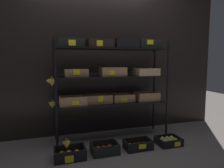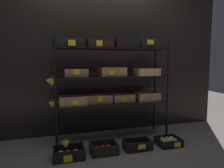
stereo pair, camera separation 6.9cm
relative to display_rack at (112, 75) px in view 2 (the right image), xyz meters
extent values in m
plane|color=#605B56|center=(0.00, 0.00, -0.95)|extent=(10.00, 10.00, 0.00)
cube|color=black|center=(0.00, 0.40, 0.35)|extent=(3.99, 0.12, 2.59)
cylinder|color=black|center=(-0.79, -0.20, -0.23)|extent=(0.03, 0.03, 1.43)
cylinder|color=black|center=(0.80, -0.20, -0.23)|extent=(0.03, 0.03, 1.43)
cylinder|color=black|center=(-0.79, 0.20, -0.23)|extent=(0.03, 0.03, 1.43)
cylinder|color=black|center=(0.80, 0.20, -0.23)|extent=(0.03, 0.03, 1.43)
cube|color=black|center=(0.00, 0.00, -0.42)|extent=(1.56, 0.36, 0.02)
cube|color=black|center=(0.00, 0.00, -0.02)|extent=(1.56, 0.36, 0.02)
cube|color=black|center=(0.00, 0.00, 0.37)|extent=(1.56, 0.36, 0.02)
cube|color=tan|center=(-0.56, -0.01, -0.40)|extent=(0.37, 0.21, 0.01)
cube|color=tan|center=(-0.56, -0.11, -0.34)|extent=(0.37, 0.02, 0.12)
cube|color=tan|center=(-0.56, 0.08, -0.34)|extent=(0.37, 0.02, 0.12)
cube|color=tan|center=(-0.74, -0.01, -0.34)|extent=(0.02, 0.17, 0.12)
cube|color=tan|center=(-0.39, -0.01, -0.34)|extent=(0.02, 0.17, 0.12)
ellipsoid|color=brown|center=(-0.67, -0.04, -0.36)|extent=(0.05, 0.05, 0.07)
ellipsoid|color=brown|center=(-0.60, -0.04, -0.36)|extent=(0.05, 0.05, 0.07)
ellipsoid|color=brown|center=(-0.53, -0.04, -0.36)|extent=(0.05, 0.05, 0.07)
ellipsoid|color=brown|center=(-0.45, -0.05, -0.36)|extent=(0.05, 0.05, 0.07)
ellipsoid|color=brown|center=(-0.67, 0.02, -0.36)|extent=(0.05, 0.05, 0.07)
ellipsoid|color=brown|center=(-0.60, 0.02, -0.36)|extent=(0.05, 0.05, 0.07)
ellipsoid|color=brown|center=(-0.52, 0.01, -0.36)|extent=(0.05, 0.05, 0.07)
ellipsoid|color=brown|center=(-0.46, 0.02, -0.36)|extent=(0.05, 0.05, 0.07)
cube|color=yellow|center=(-0.54, -0.12, -0.35)|extent=(0.09, 0.01, 0.06)
cube|color=#A87F51|center=(-0.19, 0.05, -0.40)|extent=(0.38, 0.22, 0.01)
cube|color=#A87F51|center=(-0.19, -0.06, -0.34)|extent=(0.38, 0.02, 0.11)
cube|color=#A87F51|center=(-0.19, 0.15, -0.34)|extent=(0.38, 0.02, 0.11)
cube|color=#A87F51|center=(-0.37, 0.05, -0.34)|extent=(0.02, 0.19, 0.11)
cube|color=#A87F51|center=(-0.01, 0.05, -0.34)|extent=(0.02, 0.19, 0.11)
ellipsoid|color=#A7C04C|center=(-0.29, 0.01, -0.35)|extent=(0.07, 0.07, 0.09)
ellipsoid|color=tan|center=(-0.19, 0.02, -0.35)|extent=(0.07, 0.07, 0.09)
ellipsoid|color=#BDBE5D|center=(-0.10, 0.02, -0.35)|extent=(0.07, 0.07, 0.09)
ellipsoid|color=#B5C14A|center=(-0.28, 0.07, -0.35)|extent=(0.07, 0.07, 0.09)
ellipsoid|color=#A9C362|center=(-0.19, 0.08, -0.35)|extent=(0.07, 0.07, 0.09)
ellipsoid|color=tan|center=(-0.10, 0.08, -0.35)|extent=(0.07, 0.07, 0.09)
cube|color=yellow|center=(-0.18, -0.07, -0.33)|extent=(0.07, 0.01, 0.08)
cube|color=tan|center=(0.19, 0.05, -0.40)|extent=(0.32, 0.22, 0.01)
cube|color=tan|center=(0.19, -0.05, -0.35)|extent=(0.32, 0.02, 0.10)
cube|color=tan|center=(0.19, 0.15, -0.35)|extent=(0.32, 0.02, 0.10)
cube|color=tan|center=(0.04, 0.05, -0.35)|extent=(0.02, 0.19, 0.10)
cube|color=tan|center=(0.35, 0.05, -0.35)|extent=(0.02, 0.19, 0.10)
sphere|color=#D6C04F|center=(0.14, 0.03, -0.36)|extent=(0.07, 0.07, 0.07)
sphere|color=#E0C752|center=(0.24, 0.03, -0.36)|extent=(0.07, 0.07, 0.07)
sphere|color=gold|center=(0.13, 0.08, -0.36)|extent=(0.07, 0.07, 0.07)
sphere|color=gold|center=(0.24, 0.08, -0.36)|extent=(0.07, 0.07, 0.07)
cube|color=yellow|center=(0.17, -0.06, -0.37)|extent=(0.10, 0.01, 0.06)
cube|color=tan|center=(0.58, 0.02, -0.40)|extent=(0.35, 0.24, 0.01)
cube|color=tan|center=(0.58, -0.09, -0.34)|extent=(0.35, 0.02, 0.11)
cube|color=tan|center=(0.58, 0.14, -0.34)|extent=(0.35, 0.02, 0.11)
cube|color=tan|center=(0.41, 0.02, -0.34)|extent=(0.02, 0.21, 0.11)
cube|color=tan|center=(0.74, 0.02, -0.34)|extent=(0.02, 0.21, 0.11)
sphere|color=orange|center=(0.48, -0.02, -0.37)|extent=(0.06, 0.06, 0.06)
sphere|color=orange|center=(0.54, -0.01, -0.37)|extent=(0.06, 0.06, 0.06)
sphere|color=orange|center=(0.61, -0.02, -0.37)|extent=(0.06, 0.06, 0.06)
sphere|color=orange|center=(0.67, -0.01, -0.37)|extent=(0.06, 0.06, 0.06)
sphere|color=orange|center=(0.48, 0.06, -0.37)|extent=(0.06, 0.06, 0.06)
sphere|color=orange|center=(0.54, 0.06, -0.37)|extent=(0.06, 0.06, 0.06)
sphere|color=orange|center=(0.61, 0.06, -0.37)|extent=(0.06, 0.06, 0.06)
sphere|color=orange|center=(0.68, 0.06, -0.37)|extent=(0.06, 0.06, 0.06)
cube|color=#A87F51|center=(-0.51, 0.02, -0.01)|extent=(0.31, 0.21, 0.01)
cube|color=#A87F51|center=(-0.51, -0.08, 0.04)|extent=(0.31, 0.02, 0.09)
cube|color=#A87F51|center=(-0.51, 0.11, 0.04)|extent=(0.31, 0.02, 0.09)
cube|color=#A87F51|center=(-0.66, 0.02, 0.04)|extent=(0.02, 0.18, 0.09)
cube|color=#A87F51|center=(-0.36, 0.02, 0.04)|extent=(0.02, 0.18, 0.09)
sphere|color=orange|center=(-0.56, -0.01, 0.04)|extent=(0.07, 0.07, 0.07)
sphere|color=orange|center=(-0.45, -0.01, 0.04)|extent=(0.07, 0.07, 0.07)
sphere|color=orange|center=(-0.56, 0.05, 0.04)|extent=(0.07, 0.07, 0.07)
sphere|color=orange|center=(-0.46, 0.05, 0.04)|extent=(0.07, 0.07, 0.07)
cube|color=yellow|center=(-0.51, -0.09, 0.05)|extent=(0.09, 0.01, 0.07)
cube|color=#A87F51|center=(0.01, 0.00, -0.01)|extent=(0.36, 0.25, 0.01)
cube|color=#A87F51|center=(0.01, -0.12, 0.05)|extent=(0.36, 0.02, 0.11)
cube|color=#A87F51|center=(0.01, 0.12, 0.05)|extent=(0.36, 0.02, 0.11)
cube|color=#A87F51|center=(-0.16, 0.00, 0.05)|extent=(0.02, 0.22, 0.11)
cube|color=#A87F51|center=(0.18, 0.00, 0.05)|extent=(0.02, 0.22, 0.11)
sphere|color=#8FB734|center=(-0.08, -0.04, 0.03)|extent=(0.07, 0.07, 0.07)
sphere|color=#8ABE44|center=(0.01, -0.04, 0.03)|extent=(0.07, 0.07, 0.07)
sphere|color=#8DB839|center=(0.10, -0.04, 0.03)|extent=(0.07, 0.07, 0.07)
sphere|color=#98C949|center=(-0.07, 0.03, 0.03)|extent=(0.07, 0.07, 0.07)
sphere|color=#8AC746|center=(0.01, 0.04, 0.03)|extent=(0.07, 0.07, 0.07)
sphere|color=#89B233|center=(0.10, 0.03, 0.03)|extent=(0.07, 0.07, 0.07)
cube|color=yellow|center=(-0.03, -0.13, 0.04)|extent=(0.08, 0.00, 0.06)
cube|color=tan|center=(0.52, -0.06, -0.01)|extent=(0.34, 0.25, 0.01)
cube|color=tan|center=(0.52, -0.18, 0.04)|extent=(0.34, 0.02, 0.09)
cube|color=tan|center=(0.52, 0.06, 0.04)|extent=(0.34, 0.02, 0.09)
cube|color=tan|center=(0.36, -0.06, 0.04)|extent=(0.02, 0.22, 0.09)
cube|color=tan|center=(0.68, -0.06, 0.04)|extent=(0.02, 0.22, 0.09)
sphere|color=#54264B|center=(0.42, -0.12, 0.02)|extent=(0.05, 0.05, 0.05)
sphere|color=#6C1A50|center=(0.47, -0.11, 0.02)|extent=(0.05, 0.05, 0.05)
sphere|color=#692C4E|center=(0.52, -0.12, 0.02)|extent=(0.05, 0.05, 0.05)
sphere|color=#602850|center=(0.57, -0.11, 0.02)|extent=(0.05, 0.05, 0.05)
sphere|color=#662E52|center=(0.63, -0.11, 0.02)|extent=(0.05, 0.05, 0.05)
sphere|color=#5A2552|center=(0.42, -0.06, 0.02)|extent=(0.05, 0.05, 0.05)
sphere|color=#5B254E|center=(0.47, -0.06, 0.02)|extent=(0.05, 0.05, 0.05)
sphere|color=#5E2B58|center=(0.52, -0.06, 0.02)|extent=(0.05, 0.05, 0.05)
sphere|color=#5D194E|center=(0.57, -0.06, 0.02)|extent=(0.05, 0.05, 0.05)
sphere|color=#671A59|center=(0.62, -0.06, 0.02)|extent=(0.05, 0.05, 0.05)
sphere|color=#6D1955|center=(0.42, 0.00, 0.02)|extent=(0.05, 0.05, 0.05)
sphere|color=#681F54|center=(0.47, 0.00, 0.02)|extent=(0.05, 0.05, 0.05)
sphere|color=#5D2445|center=(0.52, 0.00, 0.02)|extent=(0.05, 0.05, 0.05)
sphere|color=#592A5A|center=(0.57, 0.00, 0.02)|extent=(0.05, 0.05, 0.05)
sphere|color=#552C4D|center=(0.62, -0.01, 0.02)|extent=(0.05, 0.05, 0.05)
cube|color=black|center=(-0.57, 0.01, 0.39)|extent=(0.35, 0.22, 0.01)
cube|color=black|center=(-0.57, -0.09, 0.45)|extent=(0.35, 0.02, 0.11)
cube|color=black|center=(-0.57, 0.12, 0.45)|extent=(0.35, 0.02, 0.11)
cube|color=black|center=(-0.74, 0.01, 0.45)|extent=(0.02, 0.19, 0.11)
cube|color=black|center=(-0.41, 0.01, 0.45)|extent=(0.02, 0.19, 0.11)
ellipsoid|color=yellow|center=(-0.67, -0.01, 0.43)|extent=(0.06, 0.06, 0.08)
ellipsoid|color=yellow|center=(-0.60, -0.01, 0.43)|extent=(0.06, 0.06, 0.08)
ellipsoid|color=yellow|center=(-0.54, -0.02, 0.43)|extent=(0.06, 0.06, 0.08)
ellipsoid|color=yellow|center=(-0.48, -0.02, 0.43)|extent=(0.06, 0.06, 0.08)
ellipsoid|color=yellow|center=(-0.67, 0.04, 0.43)|extent=(0.06, 0.06, 0.08)
ellipsoid|color=yellow|center=(-0.61, 0.04, 0.43)|extent=(0.06, 0.06, 0.08)
ellipsoid|color=yellow|center=(-0.54, 0.04, 0.43)|extent=(0.06, 0.06, 0.08)
ellipsoid|color=yellow|center=(-0.48, 0.05, 0.43)|extent=(0.06, 0.06, 0.08)
cube|color=yellow|center=(-0.57, -0.10, 0.43)|extent=(0.09, 0.01, 0.08)
cube|color=black|center=(-0.18, -0.02, 0.39)|extent=(0.35, 0.26, 0.01)
cube|color=black|center=(-0.18, -0.14, 0.44)|extent=(0.35, 0.02, 0.10)
cube|color=black|center=(-0.18, 0.11, 0.44)|extent=(0.35, 0.02, 0.10)
cube|color=black|center=(-0.35, -0.02, 0.44)|extent=(0.02, 0.23, 0.10)
cube|color=black|center=(-0.01, -0.02, 0.44)|extent=(0.02, 0.23, 0.10)
sphere|color=red|center=(-0.26, -0.06, 0.43)|extent=(0.07, 0.07, 0.07)
sphere|color=red|center=(-0.18, -0.06, 0.43)|extent=(0.07, 0.07, 0.07)
sphere|color=red|center=(-0.10, -0.05, 0.43)|extent=(0.07, 0.07, 0.07)
sphere|color=red|center=(-0.26, 0.02, 0.43)|extent=(0.07, 0.07, 0.07)
sphere|color=red|center=(-0.18, 0.02, 0.43)|extent=(0.07, 0.07, 0.07)
sphere|color=red|center=(-0.10, 0.03, 0.43)|extent=(0.07, 0.07, 0.07)
cube|color=yellow|center=(-0.21, -0.15, 0.43)|extent=(0.08, 0.01, 0.08)
cube|color=black|center=(0.19, -0.06, 0.39)|extent=(0.33, 0.21, 0.01)
cube|color=black|center=(0.19, -0.15, 0.45)|extent=(0.33, 0.02, 0.12)
cube|color=black|center=(0.19, 0.04, 0.45)|extent=(0.33, 0.02, 0.12)
cube|color=black|center=(0.04, -0.06, 0.45)|extent=(0.02, 0.18, 0.12)
cube|color=black|center=(0.35, -0.06, 0.45)|extent=(0.02, 0.18, 0.12)
ellipsoid|color=brown|center=(0.11, -0.09, 0.43)|extent=(0.05, 0.05, 0.07)
ellipsoid|color=brown|center=(0.17, -0.09, 0.43)|extent=(0.05, 0.05, 0.07)
ellipsoid|color=brown|center=(0.23, -0.09, 0.43)|extent=(0.05, 0.05, 0.07)
ellipsoid|color=brown|center=(0.28, -0.09, 0.43)|extent=(0.05, 0.05, 0.07)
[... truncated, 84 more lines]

